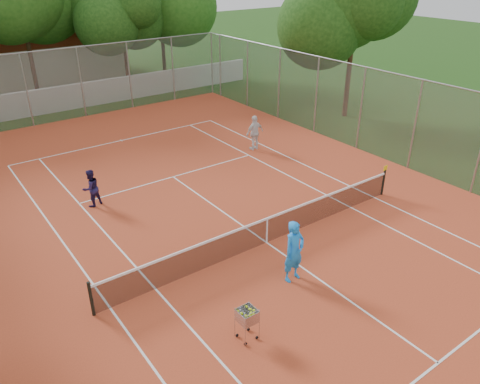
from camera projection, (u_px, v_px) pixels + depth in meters
ground at (267, 243)px, 15.61m from camera, size 120.00×120.00×0.00m
court_pad at (267, 243)px, 15.60m from camera, size 18.00×34.00×0.02m
court_lines at (267, 242)px, 15.60m from camera, size 10.98×23.78×0.01m
tennis_net at (267, 230)px, 15.38m from camera, size 11.88×0.10×0.98m
perimeter_fence at (268, 190)px, 14.70m from camera, size 18.00×34.00×4.00m
boundary_wall at (73, 97)px, 28.92m from camera, size 26.00×0.30×1.50m
tropical_trees at (46, 19)px, 29.15m from camera, size 29.00×19.00×10.00m
player_near at (294, 251)px, 13.44m from camera, size 0.73×0.50×1.92m
player_far_left at (91, 188)px, 17.59m from camera, size 0.84×0.73×1.47m
player_far_right at (255, 133)px, 22.69m from camera, size 1.02×0.46×1.72m
ball_hopper at (247, 323)px, 11.50m from camera, size 0.58×0.58×0.98m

